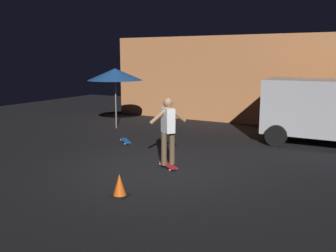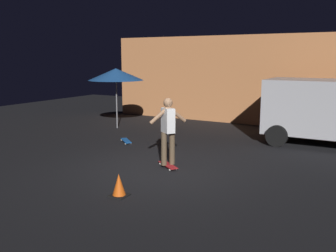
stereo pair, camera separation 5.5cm
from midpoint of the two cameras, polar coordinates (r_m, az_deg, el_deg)
ground_plane at (r=9.44m, az=-1.56°, el=-6.47°), size 28.00×28.00×0.00m
low_building at (r=17.86m, az=12.36°, el=7.07°), size 11.65×4.14×3.60m
patio_umbrella at (r=14.71m, az=-8.02°, el=7.64°), size 2.10×2.10×2.30m
skateboard_ridden at (r=9.58m, az=-0.17°, el=-5.86°), size 0.75×0.62×0.07m
skateboard_spare at (r=12.40m, az=-6.49°, el=-2.20°), size 0.71×0.67×0.07m
skater at (r=9.36m, az=-0.17°, el=-0.08°), size 0.65×0.84×1.67m
traffic_cone at (r=7.67m, az=-7.46°, el=-8.89°), size 0.34×0.34×0.46m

